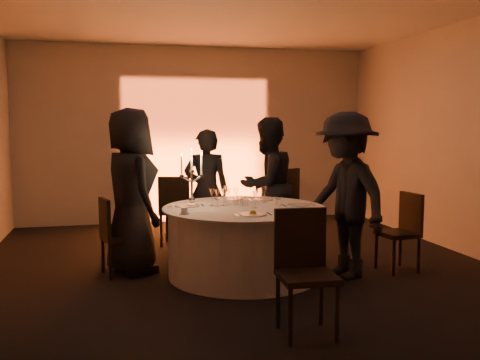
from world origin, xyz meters
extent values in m
plane|color=black|center=(0.00, 0.00, 0.00)|extent=(7.00, 7.00, 0.00)
plane|color=#B8B3AA|center=(0.00, 3.50, 1.50)|extent=(7.00, 0.00, 7.00)
plane|color=#B8B3AA|center=(0.00, -3.50, 1.50)|extent=(7.00, 0.00, 7.00)
cube|color=black|center=(0.00, 3.20, 0.05)|extent=(0.25, 0.12, 0.10)
cylinder|color=black|center=(0.00, 0.00, 0.01)|extent=(0.60, 0.60, 0.03)
cylinder|color=black|center=(0.00, 0.00, 0.38)|extent=(0.20, 0.20, 0.75)
cylinder|color=silver|center=(0.00, 0.00, 0.38)|extent=(1.68, 1.68, 0.75)
cylinder|color=silver|center=(0.00, 0.00, 0.76)|extent=(1.80, 1.80, 0.02)
cube|color=black|center=(-1.34, 0.35, 0.42)|extent=(0.47, 0.47, 0.05)
cube|color=black|center=(-1.50, 0.31, 0.65)|extent=(0.14, 0.38, 0.44)
cylinder|color=black|center=(-1.14, 0.24, 0.20)|extent=(0.04, 0.04, 0.41)
cylinder|color=black|center=(-1.22, 0.55, 0.20)|extent=(0.04, 0.04, 0.41)
cylinder|color=black|center=(-1.45, 0.15, 0.20)|extent=(0.04, 0.04, 0.41)
cylinder|color=black|center=(-1.53, 0.47, 0.20)|extent=(0.04, 0.04, 0.41)
cube|color=black|center=(-0.55, 1.70, 0.47)|extent=(0.54, 0.54, 0.05)
cube|color=black|center=(-0.61, 1.52, 0.73)|extent=(0.42, 0.17, 0.49)
cylinder|color=black|center=(-0.32, 1.82, 0.23)|extent=(0.04, 0.04, 0.46)
cylinder|color=black|center=(-0.67, 1.93, 0.23)|extent=(0.04, 0.04, 0.46)
cylinder|color=black|center=(-0.43, 1.47, 0.23)|extent=(0.04, 0.04, 0.46)
cylinder|color=black|center=(-0.78, 1.58, 0.23)|extent=(0.04, 0.04, 0.46)
cube|color=black|center=(0.83, 1.49, 0.51)|extent=(0.63, 0.63, 0.05)
cube|color=black|center=(0.93, 1.30, 0.80)|extent=(0.43, 0.26, 0.53)
cylinder|color=black|center=(0.91, 1.76, 0.25)|extent=(0.04, 0.04, 0.50)
cylinder|color=black|center=(0.56, 1.56, 0.25)|extent=(0.04, 0.04, 0.50)
cylinder|color=black|center=(1.10, 1.41, 0.25)|extent=(0.04, 0.04, 0.50)
cylinder|color=black|center=(0.75, 1.21, 0.25)|extent=(0.04, 0.04, 0.50)
cube|color=black|center=(1.76, -0.22, 0.43)|extent=(0.44, 0.44, 0.05)
cube|color=black|center=(1.93, -0.20, 0.67)|extent=(0.09, 0.39, 0.45)
cylinder|color=black|center=(1.57, -0.07, 0.21)|extent=(0.04, 0.04, 0.42)
cylinder|color=black|center=(1.61, -0.41, 0.21)|extent=(0.04, 0.04, 0.42)
cylinder|color=black|center=(1.90, -0.03, 0.21)|extent=(0.04, 0.04, 0.42)
cylinder|color=black|center=(1.95, -0.37, 0.21)|extent=(0.04, 0.04, 0.42)
cube|color=black|center=(0.08, -1.77, 0.48)|extent=(0.46, 0.46, 0.05)
cube|color=black|center=(0.09, -1.57, 0.75)|extent=(0.44, 0.06, 0.50)
cylinder|color=black|center=(-0.11, -1.94, 0.23)|extent=(0.04, 0.04, 0.47)
cylinder|color=black|center=(0.26, -1.96, 0.23)|extent=(0.04, 0.04, 0.47)
cylinder|color=black|center=(-0.10, -1.57, 0.23)|extent=(0.04, 0.04, 0.47)
cylinder|color=black|center=(0.28, -1.59, 0.23)|extent=(0.04, 0.04, 0.47)
imported|color=black|center=(-1.21, 0.43, 0.93)|extent=(0.86, 1.06, 1.86)
imported|color=black|center=(-0.21, 1.22, 0.81)|extent=(0.65, 0.48, 1.62)
imported|color=black|center=(0.56, 1.01, 0.88)|extent=(1.08, 1.00, 1.77)
imported|color=black|center=(1.07, -0.29, 0.91)|extent=(0.96, 1.31, 1.81)
cylinder|color=white|center=(-0.60, 0.20, 0.78)|extent=(0.27, 0.27, 0.01)
cube|color=silver|center=(-0.77, 0.20, 0.78)|extent=(0.01, 0.17, 0.01)
cube|color=silver|center=(-0.43, 0.20, 0.78)|extent=(0.02, 0.17, 0.01)
cylinder|color=white|center=(-0.03, 0.63, 0.78)|extent=(0.30, 0.30, 0.01)
cube|color=silver|center=(-0.20, 0.63, 0.78)|extent=(0.02, 0.17, 0.01)
cube|color=silver|center=(0.14, 0.63, 0.78)|extent=(0.02, 0.17, 0.01)
cylinder|color=white|center=(0.36, 0.49, 0.78)|extent=(0.25, 0.25, 0.01)
cube|color=silver|center=(0.19, 0.49, 0.78)|extent=(0.02, 0.17, 0.01)
cube|color=silver|center=(0.53, 0.49, 0.78)|extent=(0.01, 0.17, 0.01)
cylinder|color=white|center=(0.62, -0.03, 0.78)|extent=(0.26, 0.26, 0.01)
cube|color=silver|center=(0.45, -0.03, 0.78)|extent=(0.02, 0.17, 0.01)
cube|color=silver|center=(0.79, -0.03, 0.78)|extent=(0.01, 0.17, 0.01)
cylinder|color=white|center=(-0.04, -0.53, 0.78)|extent=(0.28, 0.28, 0.01)
cube|color=silver|center=(-0.21, -0.53, 0.78)|extent=(0.02, 0.17, 0.01)
cube|color=silver|center=(0.13, -0.53, 0.78)|extent=(0.02, 0.17, 0.01)
sphere|color=yellow|center=(-0.04, -0.53, 0.82)|extent=(0.07, 0.07, 0.07)
cylinder|color=white|center=(-0.70, -0.29, 0.77)|extent=(0.11, 0.11, 0.01)
cylinder|color=white|center=(-0.70, -0.29, 0.81)|extent=(0.07, 0.07, 0.06)
cylinder|color=white|center=(-0.55, 0.20, 0.78)|extent=(0.13, 0.13, 0.02)
sphere|color=white|center=(-0.55, 0.20, 0.84)|extent=(0.07, 0.07, 0.07)
cylinder|color=white|center=(-0.55, 0.20, 0.97)|extent=(0.03, 0.03, 0.34)
cylinder|color=white|center=(-0.55, 0.20, 1.16)|extent=(0.06, 0.06, 0.03)
cylinder|color=white|center=(-0.55, 0.20, 1.28)|extent=(0.02, 0.02, 0.22)
cone|color=orange|center=(-0.55, 0.20, 1.41)|extent=(0.02, 0.02, 0.04)
cylinder|color=white|center=(-0.61, 0.20, 1.07)|extent=(0.12, 0.02, 0.08)
cylinder|color=white|center=(-0.66, 0.20, 1.11)|extent=(0.05, 0.05, 0.03)
cylinder|color=white|center=(-0.66, 0.20, 1.23)|extent=(0.02, 0.02, 0.22)
cone|color=orange|center=(-0.66, 0.20, 1.36)|extent=(0.02, 0.02, 0.04)
cylinder|color=white|center=(-0.49, 0.20, 1.07)|extent=(0.12, 0.02, 0.08)
cylinder|color=white|center=(-0.44, 0.20, 1.11)|extent=(0.05, 0.05, 0.03)
cylinder|color=white|center=(-0.44, 0.20, 1.23)|extent=(0.02, 0.02, 0.22)
cone|color=orange|center=(-0.44, 0.20, 1.36)|extent=(0.02, 0.02, 0.04)
cylinder|color=white|center=(-0.05, 0.18, 0.77)|extent=(0.06, 0.06, 0.01)
cylinder|color=white|center=(-0.05, 0.18, 0.83)|extent=(0.01, 0.01, 0.10)
cone|color=white|center=(-0.05, 0.18, 0.92)|extent=(0.07, 0.07, 0.09)
cylinder|color=white|center=(0.09, -0.11, 0.77)|extent=(0.06, 0.06, 0.01)
cylinder|color=white|center=(0.09, -0.11, 0.83)|extent=(0.01, 0.01, 0.10)
cone|color=white|center=(0.09, -0.11, 0.92)|extent=(0.07, 0.07, 0.09)
cylinder|color=white|center=(-0.20, 0.14, 0.77)|extent=(0.06, 0.06, 0.01)
cylinder|color=white|center=(-0.20, 0.14, 0.83)|extent=(0.01, 0.01, 0.10)
cone|color=white|center=(-0.20, 0.14, 0.92)|extent=(0.07, 0.07, 0.09)
cylinder|color=white|center=(-0.29, 0.07, 0.77)|extent=(0.06, 0.06, 0.01)
cylinder|color=white|center=(-0.29, 0.07, 0.83)|extent=(0.01, 0.01, 0.10)
cone|color=white|center=(-0.29, 0.07, 0.92)|extent=(0.07, 0.07, 0.09)
cylinder|color=white|center=(0.31, 0.28, 0.77)|extent=(0.06, 0.06, 0.01)
cylinder|color=white|center=(0.31, 0.28, 0.83)|extent=(0.01, 0.01, 0.10)
cone|color=white|center=(0.31, 0.28, 0.92)|extent=(0.07, 0.07, 0.09)
cylinder|color=white|center=(-0.33, 0.18, 0.77)|extent=(0.06, 0.06, 0.01)
cylinder|color=white|center=(-0.33, 0.18, 0.83)|extent=(0.01, 0.01, 0.10)
cone|color=white|center=(-0.33, 0.18, 0.92)|extent=(0.07, 0.07, 0.09)
cylinder|color=white|center=(-0.13, 0.21, 0.77)|extent=(0.06, 0.06, 0.01)
cylinder|color=white|center=(-0.13, 0.21, 0.83)|extent=(0.01, 0.01, 0.10)
cone|color=white|center=(-0.13, 0.21, 0.92)|extent=(0.07, 0.07, 0.09)
cylinder|color=white|center=(-0.12, 0.42, 0.77)|extent=(0.06, 0.06, 0.01)
cylinder|color=white|center=(-0.12, 0.42, 0.83)|extent=(0.01, 0.01, 0.10)
cone|color=white|center=(-0.12, 0.42, 0.92)|extent=(0.07, 0.07, 0.09)
cylinder|color=white|center=(0.04, 0.21, 0.82)|extent=(0.07, 0.07, 0.09)
cylinder|color=white|center=(0.39, -0.02, 0.82)|extent=(0.07, 0.07, 0.09)
cylinder|color=white|center=(-0.03, 0.31, 0.82)|extent=(0.07, 0.07, 0.09)
cylinder|color=white|center=(0.04, 0.10, 0.82)|extent=(0.07, 0.07, 0.09)
camera|label=1|loc=(-1.38, -5.66, 1.68)|focal=40.00mm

